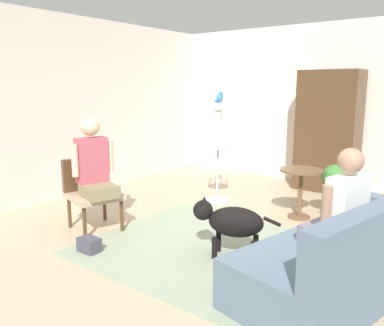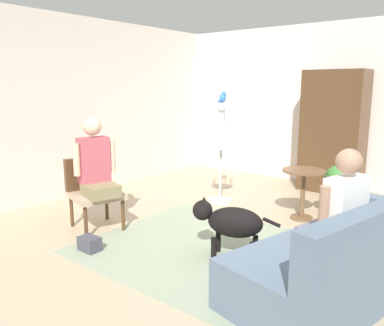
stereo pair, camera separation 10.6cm
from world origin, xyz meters
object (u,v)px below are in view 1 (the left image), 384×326
Objects in this scene: handbag at (89,245)px; armchair at (90,187)px; parrot at (220,97)px; couch at (344,259)px; round_end_table at (301,184)px; bird_cage_stand at (218,156)px; person_on_couch at (341,207)px; potted_plant at (336,185)px; person_on_armchair at (94,164)px; dog at (231,221)px; armoire_cabinet at (328,131)px.

armchair is at bearing 138.91° from handbag.
parrot is at bearing 88.24° from handbag.
couch is at bearing 17.93° from handbag.
bird_cage_stand is (-1.29, -0.02, 0.24)m from round_end_table.
round_end_table is at bearing 0.73° from bird_cage_stand.
parrot is (-2.27, 1.62, 0.82)m from person_on_couch.
potted_plant reaches higher than round_end_table.
bird_cage_stand reaches higher than armchair.
person_on_couch is at bearing -58.74° from round_end_table.
person_on_armchair is at bearing -133.02° from round_end_table.
armchair is 1.87m from dog.
round_end_table is at bearing 86.74° from dog.
person_on_couch is 2.80m from bird_cage_stand.
handbag is (-1.72, -2.65, -0.38)m from potted_plant.
person_on_armchair reaches higher than dog.
couch is 2.32× the size of person_on_armchair.
bird_cage_stand is at bearing 88.74° from handbag.
handbag is at bearing -162.20° from person_on_couch.
person_on_armchair is 0.99m from handbag.
armoire_cabinet reaches higher than handbag.
person_on_couch is (-0.05, -0.02, 0.45)m from couch.
handbag is (0.44, -0.47, -0.75)m from person_on_armchair.
armoire_cabinet is 8.50× the size of handbag.
dog is at bearing 32.56° from handbag.
dog is at bearing -87.64° from armoire_cabinet.
couch is 3.22× the size of round_end_table.
potted_plant is at bearing 109.67° from couch.
person_on_couch reaches higher than handbag.
parrot reaches higher than handbag.
bird_cage_stand reaches higher than person_on_armchair.
dog is 1.17× the size of potted_plant.
person_on_armchair is 5.40× the size of parrot.
parrot is at bearing -170.46° from potted_plant.
potted_plant reaches higher than handbag.
person_on_armchair is 0.46× the size of armoire_cabinet.
potted_plant is at bearing 57.02° from handbag.
couch is at bearing -57.17° from round_end_table.
round_end_table is (-0.99, 1.64, -0.29)m from person_on_couch.
armoire_cabinet is (-0.13, 3.25, 0.61)m from dog.
person_on_armchair is (0.14, -0.04, 0.32)m from armchair.
armchair is at bearing 163.17° from person_on_armchair.
couch is at bearing -1.47° from dog.
handbag is at bearing -147.44° from dog.
dog is at bearing 178.53° from couch.
person_on_armchair is 2.11m from parrot.
parrot is at bearing 74.78° from person_on_armchair.
dog is 3.67× the size of handbag.
person_on_armchair reaches higher than couch.
bird_cage_stand is 6.40× the size of handbag.
parrot reaches higher than round_end_table.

